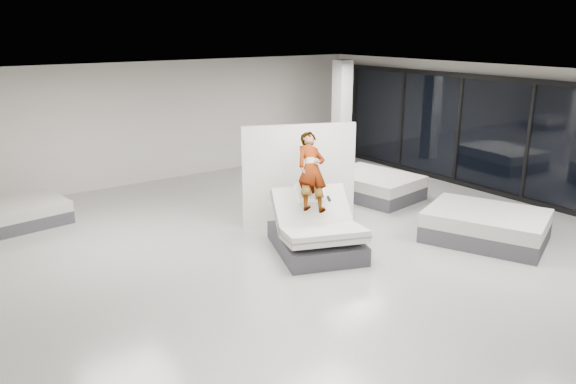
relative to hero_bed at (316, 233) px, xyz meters
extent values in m
plane|color=#AEADA5|center=(0.10, -0.43, -0.37)|extent=(14.00, 14.00, 0.00)
plane|color=#252527|center=(0.10, -0.43, 2.83)|extent=(14.00, 14.00, 0.00)
cube|color=silver|center=(0.10, 6.57, 1.23)|extent=(12.00, 0.04, 3.20)
cube|color=silver|center=(6.10, -0.43, 1.23)|extent=(0.04, 14.00, 3.20)
cube|color=#3D3D42|center=(0.01, 0.03, -0.20)|extent=(2.02, 2.29, 0.33)
cube|color=silver|center=(0.11, 0.29, 0.37)|extent=(1.64, 1.31, 0.79)
cube|color=slate|center=(0.11, 0.29, 0.37)|extent=(1.62, 1.21, 0.67)
cube|color=silver|center=(-0.15, -0.40, 0.13)|extent=(1.68, 1.42, 0.33)
cube|color=slate|center=(-0.15, -0.40, 0.13)|extent=(1.70, 1.42, 0.15)
cube|color=white|center=(0.15, 0.39, 0.68)|extent=(0.62, 0.54, 0.35)
imported|color=slate|center=(0.12, 0.31, 0.86)|extent=(1.11, 1.66, 1.34)
cube|color=black|center=(0.20, -0.10, 0.66)|extent=(0.10, 0.15, 0.08)
cube|color=white|center=(0.62, 1.37, 0.72)|extent=(2.23, 1.04, 2.16)
cube|color=#3D3D42|center=(3.33, 1.93, -0.21)|extent=(1.90, 2.34, 0.32)
cube|color=silver|center=(3.33, 1.93, 0.08)|extent=(1.90, 2.34, 0.26)
cube|color=#3D3D42|center=(3.07, -1.49, -0.20)|extent=(2.38, 2.67, 0.33)
cube|color=silver|center=(3.07, -1.49, 0.10)|extent=(2.38, 2.67, 0.28)
cube|color=#3D3D42|center=(-4.20, 4.83, -0.23)|extent=(1.96, 1.57, 0.27)
cube|color=silver|center=(-4.20, 4.83, 0.02)|extent=(1.96, 1.57, 0.22)
cube|color=silver|center=(4.10, 4.07, 1.23)|extent=(0.40, 0.40, 3.20)
cube|color=#222A3A|center=(6.00, -0.43, 1.08)|extent=(0.06, 13.40, 2.80)
cube|color=black|center=(6.00, -0.43, -0.31)|extent=(0.12, 13.40, 0.12)
cube|color=black|center=(6.00, -0.43, 2.49)|extent=(0.12, 13.40, 0.12)
cube|color=black|center=(6.00, -0.43, 1.08)|extent=(0.09, 0.08, 2.80)
cube|color=black|center=(6.00, 1.57, 1.08)|extent=(0.09, 0.08, 2.80)
cube|color=black|center=(6.00, 3.57, 1.08)|extent=(0.09, 0.08, 2.80)
cube|color=black|center=(6.00, 5.57, 1.08)|extent=(0.09, 0.08, 2.80)
camera|label=1|loc=(-6.15, -7.66, 3.71)|focal=35.00mm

